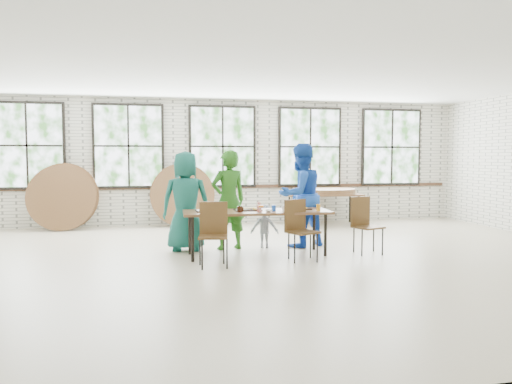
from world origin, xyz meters
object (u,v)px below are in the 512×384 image
(chair_near_left, at_px, (213,228))
(chair_near_right, at_px, (299,225))
(storage_table, at_px, (324,196))
(dining_table, at_px, (257,214))

(chair_near_left, bearing_deg, chair_near_right, 15.54)
(chair_near_right, relative_size, storage_table, 0.51)
(dining_table, distance_m, storage_table, 4.12)
(dining_table, distance_m, chair_near_left, 1.02)
(chair_near_right, bearing_deg, chair_near_left, 162.57)
(chair_near_left, relative_size, chair_near_right, 1.00)
(chair_near_right, bearing_deg, dining_table, 116.29)
(dining_table, height_order, chair_near_left, chair_near_left)
(storage_table, bearing_deg, chair_near_left, -122.24)
(storage_table, bearing_deg, chair_near_right, -108.87)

